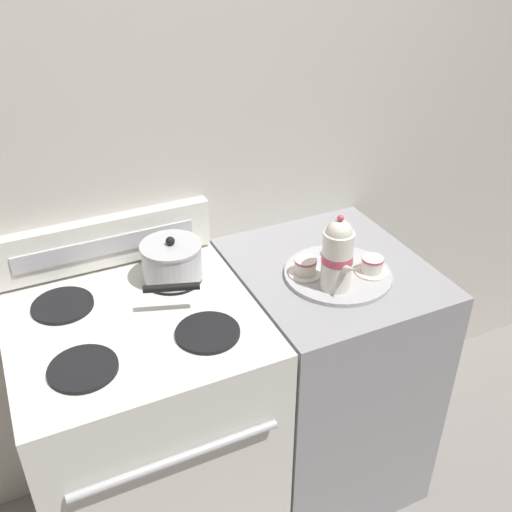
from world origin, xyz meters
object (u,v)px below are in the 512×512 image
Objects in this scene: teacup_front at (305,267)px; serving_tray at (338,274)px; saucepan at (172,261)px; teacup_right at (372,265)px; teapot at (338,255)px; teacup_left at (338,250)px; creamer_jug at (343,261)px; stove at (149,434)px.

serving_tray is at bearing -19.08° from teacup_front.
teacup_right is (0.57, -0.24, -0.03)m from saucepan.
teapot is at bearing -63.10° from teacup_front.
serving_tray is (0.48, -0.20, -0.06)m from saucepan.
teapot is 2.34× the size of teacup_left.
teacup_left is at bearing 67.57° from creamer_jug.
teacup_front is (0.54, -0.02, 0.51)m from stove.
creamer_jug reaches higher than teacup_right.
stove is 0.80m from serving_tray.
teacup_right and teacup_front have the same top height.
teacup_front is at bearing 157.76° from teacup_right.
teacup_front is at bearing -162.71° from teacup_left.
teapot is 2.34× the size of teacup_front.
stove is at bearing 172.46° from teacup_right.
stove is 9.08× the size of teacup_right.
teacup_right is at bearing -23.06° from saucepan.
serving_tray is at bearing 154.59° from teacup_right.
teacup_front reaches higher than stove.
creamer_jug is (-0.03, -0.08, 0.01)m from teacup_left.
teacup_front is at bearing 116.90° from teapot.
saucepan reaches higher than stove.
teacup_left is 0.09m from creamer_jug.
teapot reaches higher than saucepan.
creamer_jug reaches higher than serving_tray.
creamer_jug is at bearing -4.87° from stove.
teacup_right is at bearing -7.54° from stove.
teapot is 0.19m from teacup_left.
serving_tray is 0.11m from teacup_front.
saucepan is 2.80× the size of teacup_left.
saucepan is (0.17, 0.14, 0.54)m from stove.
teapot is at bearing -11.07° from stove.
creamer_jug is (0.01, -0.00, 0.05)m from serving_tray.
teacup_left is 1.33× the size of creamer_jug.
teacup_left reaches higher than serving_tray.
stove is 0.84m from creamer_jug.
saucepan reaches higher than serving_tray.
teacup_front is 1.33× the size of creamer_jug.
serving_tray is at bearing 167.89° from creamer_jug.
saucepan is 0.41m from teacup_front.
stove is 0.58m from saucepan.
stove is 3.89× the size of teapot.
teacup_front is (-0.05, 0.10, -0.09)m from teapot.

